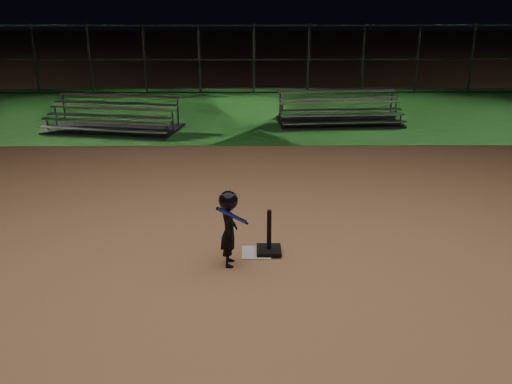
# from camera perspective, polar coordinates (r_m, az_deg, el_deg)

# --- Properties ---
(ground) EXTENTS (80.00, 80.00, 0.00)m
(ground) POSITION_cam_1_polar(r_m,az_deg,el_deg) (8.81, 0.04, -6.29)
(ground) COLOR #AB714D
(ground) RESTS_ON ground
(grass_strip) EXTENTS (60.00, 8.00, 0.01)m
(grass_strip) POSITION_cam_1_polar(r_m,az_deg,el_deg) (18.28, -0.18, 8.24)
(grass_strip) COLOR #1B551B
(grass_strip) RESTS_ON ground
(home_plate) EXTENTS (0.45, 0.45, 0.02)m
(home_plate) POSITION_cam_1_polar(r_m,az_deg,el_deg) (8.80, 0.04, -6.22)
(home_plate) COLOR beige
(home_plate) RESTS_ON ground
(batting_tee) EXTENTS (0.38, 0.38, 0.71)m
(batting_tee) POSITION_cam_1_polar(r_m,az_deg,el_deg) (8.75, 1.33, -5.39)
(batting_tee) COLOR black
(batting_tee) RESTS_ON home_plate
(child_batter) EXTENTS (0.47, 0.53, 1.18)m
(child_batter) POSITION_cam_1_polar(r_m,az_deg,el_deg) (8.23, -2.78, -3.53)
(child_batter) COLOR black
(child_batter) RESTS_ON ground
(bleacher_left) EXTENTS (3.91, 2.41, 0.89)m
(bleacher_left) POSITION_cam_1_polar(r_m,az_deg,el_deg) (16.42, -14.34, 6.76)
(bleacher_left) COLOR #AEAEB3
(bleacher_left) RESTS_ON ground
(bleacher_right) EXTENTS (3.67, 1.98, 0.87)m
(bleacher_right) POSITION_cam_1_polar(r_m,az_deg,el_deg) (16.90, 8.49, 7.56)
(bleacher_right) COLOR #BBBABF
(bleacher_right) RESTS_ON ground
(backstop_fence) EXTENTS (20.08, 0.08, 2.50)m
(backstop_fence) POSITION_cam_1_polar(r_m,az_deg,el_deg) (21.01, -0.21, 13.36)
(backstop_fence) COLOR #38383D
(backstop_fence) RESTS_ON ground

